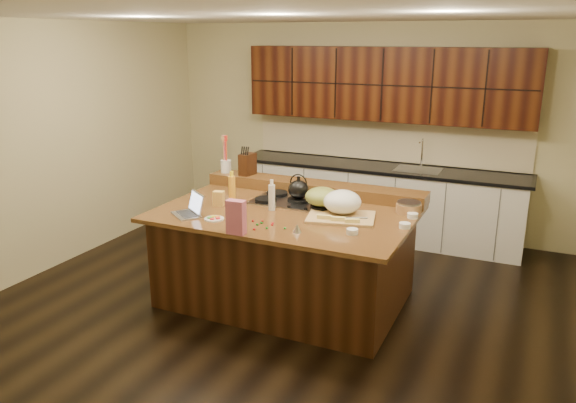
% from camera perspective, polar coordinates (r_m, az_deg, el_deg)
% --- Properties ---
extents(room, '(5.52, 5.02, 2.72)m').
position_cam_1_polar(room, '(5.25, -0.23, 3.53)').
color(room, black).
rests_on(room, ground).
extents(island, '(2.40, 1.60, 0.92)m').
position_cam_1_polar(island, '(5.51, -0.22, -5.48)').
color(island, black).
rests_on(island, ground).
extents(back_ledge, '(2.40, 0.30, 0.12)m').
position_cam_1_polar(back_ledge, '(5.96, 2.60, 1.43)').
color(back_ledge, black).
rests_on(back_ledge, island).
extents(cooktop, '(0.92, 0.52, 0.05)m').
position_cam_1_polar(cooktop, '(5.62, 1.06, 0.03)').
color(cooktop, gray).
rests_on(cooktop, island).
extents(back_counter, '(3.70, 0.66, 2.40)m').
position_cam_1_polar(back_counter, '(7.28, 9.34, 4.01)').
color(back_counter, silver).
rests_on(back_counter, ground).
extents(kettle, '(0.24, 0.24, 0.19)m').
position_cam_1_polar(kettle, '(5.58, 1.07, 1.24)').
color(kettle, black).
rests_on(kettle, cooktop).
extents(green_bowl, '(0.41, 0.41, 0.18)m').
position_cam_1_polar(green_bowl, '(5.36, 3.45, 0.50)').
color(green_bowl, olive).
rests_on(green_bowl, cooktop).
extents(laptop, '(0.38, 0.36, 0.21)m').
position_cam_1_polar(laptop, '(5.30, -9.85, -0.76)').
color(laptop, '#B7B7BC').
rests_on(laptop, island).
extents(oil_bottle, '(0.09, 0.09, 0.27)m').
position_cam_1_polar(oil_bottle, '(5.62, -5.71, 1.24)').
color(oil_bottle, gold).
rests_on(oil_bottle, island).
extents(vinegar_bottle, '(0.07, 0.07, 0.25)m').
position_cam_1_polar(vinegar_bottle, '(5.35, -1.66, 0.41)').
color(vinegar_bottle, silver).
rests_on(vinegar_bottle, island).
extents(wooden_tray, '(0.69, 0.56, 0.24)m').
position_cam_1_polar(wooden_tray, '(5.18, 5.51, -0.38)').
color(wooden_tray, tan).
rests_on(wooden_tray, island).
extents(ramekin_a, '(0.12, 0.12, 0.04)m').
position_cam_1_polar(ramekin_a, '(4.77, 6.55, -3.03)').
color(ramekin_a, white).
rests_on(ramekin_a, island).
extents(ramekin_b, '(0.13, 0.13, 0.04)m').
position_cam_1_polar(ramekin_b, '(4.99, 11.78, -2.40)').
color(ramekin_b, white).
rests_on(ramekin_b, island).
extents(ramekin_c, '(0.12, 0.12, 0.04)m').
position_cam_1_polar(ramekin_c, '(5.27, 12.55, -1.40)').
color(ramekin_c, white).
rests_on(ramekin_c, island).
extents(strainer_bowl, '(0.25, 0.25, 0.09)m').
position_cam_1_polar(strainer_bowl, '(5.41, 12.16, -0.67)').
color(strainer_bowl, '#996B3F').
rests_on(strainer_bowl, island).
extents(kitchen_timer, '(0.10, 0.10, 0.07)m').
position_cam_1_polar(kitchen_timer, '(4.77, 0.92, -2.73)').
color(kitchen_timer, silver).
rests_on(kitchen_timer, island).
extents(pink_bag, '(0.16, 0.09, 0.29)m').
position_cam_1_polar(pink_bag, '(4.72, -5.30, -1.60)').
color(pink_bag, '#BB5871').
rests_on(pink_bag, island).
extents(candy_plate, '(0.23, 0.23, 0.01)m').
position_cam_1_polar(candy_plate, '(5.15, -7.51, -1.75)').
color(candy_plate, white).
rests_on(candy_plate, island).
extents(package_box, '(0.12, 0.09, 0.14)m').
position_cam_1_polar(package_box, '(5.55, -7.06, 0.32)').
color(package_box, '#EDB953').
rests_on(package_box, island).
extents(utensil_crock, '(0.13, 0.13, 0.14)m').
position_cam_1_polar(utensil_crock, '(6.39, -6.33, 3.58)').
color(utensil_crock, white).
rests_on(utensil_crock, back_ledge).
extents(knife_block, '(0.14, 0.21, 0.24)m').
position_cam_1_polar(knife_block, '(6.25, -4.13, 3.79)').
color(knife_block, black).
rests_on(knife_block, back_ledge).
extents(gumdrop_0, '(0.02, 0.02, 0.02)m').
position_cam_1_polar(gumdrop_0, '(4.95, -1.63, -2.36)').
color(gumdrop_0, red).
rests_on(gumdrop_0, island).
extents(gumdrop_1, '(0.02, 0.02, 0.02)m').
position_cam_1_polar(gumdrop_1, '(4.86, -2.17, -2.71)').
color(gumdrop_1, '#198C26').
rests_on(gumdrop_1, island).
extents(gumdrop_2, '(0.02, 0.02, 0.02)m').
position_cam_1_polar(gumdrop_2, '(5.05, -3.60, -1.97)').
color(gumdrop_2, red).
rests_on(gumdrop_2, island).
extents(gumdrop_3, '(0.02, 0.02, 0.02)m').
position_cam_1_polar(gumdrop_3, '(4.85, -0.32, -2.73)').
color(gumdrop_3, '#198C26').
rests_on(gumdrop_3, island).
extents(gumdrop_4, '(0.02, 0.02, 0.02)m').
position_cam_1_polar(gumdrop_4, '(5.04, -2.65, -1.99)').
color(gumdrop_4, red).
rests_on(gumdrop_4, island).
extents(gumdrop_5, '(0.02, 0.02, 0.02)m').
position_cam_1_polar(gumdrop_5, '(5.00, -2.74, -2.15)').
color(gumdrop_5, '#198C26').
rests_on(gumdrop_5, island).
extents(gumdrop_6, '(0.02, 0.02, 0.02)m').
position_cam_1_polar(gumdrop_6, '(4.98, -1.58, -2.22)').
color(gumdrop_6, red).
rests_on(gumdrop_6, island).
extents(gumdrop_7, '(0.02, 0.02, 0.02)m').
position_cam_1_polar(gumdrop_7, '(4.99, -2.68, -2.18)').
color(gumdrop_7, '#198C26').
rests_on(gumdrop_7, island).
extents(gumdrop_8, '(0.02, 0.02, 0.02)m').
position_cam_1_polar(gumdrop_8, '(4.84, -3.45, -2.82)').
color(gumdrop_8, red).
rests_on(gumdrop_8, island).
extents(gumdrop_9, '(0.02, 0.02, 0.02)m').
position_cam_1_polar(gumdrop_9, '(4.96, -3.15, -2.34)').
color(gumdrop_9, '#198C26').
rests_on(gumdrop_9, island).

